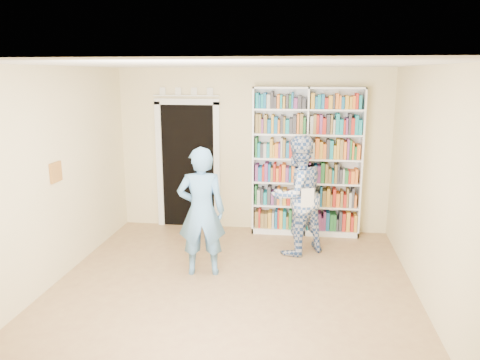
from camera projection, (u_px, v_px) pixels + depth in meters
The scene contains 11 objects.
floor at pixel (230, 293), 5.68m from camera, with size 5.00×5.00×0.00m, color #916546.
ceiling at pixel (229, 65), 5.07m from camera, with size 5.00×5.00×0.00m, color white.
wall_back at pixel (252, 151), 7.79m from camera, with size 4.50×4.50×0.00m, color beige.
wall_left at pixel (46, 180), 5.66m from camera, with size 5.00×5.00×0.00m, color beige.
wall_right at pixel (433, 192), 5.09m from camera, with size 5.00×5.00×0.00m, color beige.
bookshelf at pixel (307, 162), 7.56m from camera, with size 1.75×0.33×2.40m.
doorway at pixel (188, 159), 7.95m from camera, with size 1.10×0.08×2.43m.
wall_art at pixel (56, 172), 5.84m from camera, with size 0.03×0.25×0.25m, color maroon.
man_blue at pixel (201, 212), 6.07m from camera, with size 0.62×0.41×1.71m, color #568CC0.
man_plaid at pixel (297, 195), 6.78m from camera, with size 0.85×0.66×1.75m, color #2E4F8F.
paper_sheet at pixel (308, 198), 6.49m from camera, with size 0.19×0.01×0.27m, color white.
Camera 1 is at (0.81, -5.16, 2.61)m, focal length 35.00 mm.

